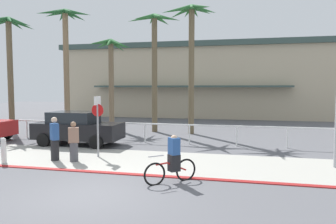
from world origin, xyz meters
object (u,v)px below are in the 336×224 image
at_px(palm_tree_3, 154,46).
at_px(car_black_1, 77,128).
at_px(palm_tree_1, 66,40).
at_px(pedestrian_0, 74,143).
at_px(palm_tree_2, 111,59).
at_px(cyclist_red_0, 173,160).
at_px(bollard_1, 4,150).
at_px(palm_tree_4, 191,35).
at_px(stop_sign_bike_lane, 98,117).
at_px(pedestrian_1, 55,140).
at_px(palm_tree_0, 10,45).

xyz_separation_m(palm_tree_3, car_black_1, (-2.49, -5.62, -4.70)).
bearing_deg(palm_tree_1, pedestrian_0, -58.28).
relative_size(palm_tree_2, car_black_1, 1.42).
bearing_deg(cyclist_red_0, bollard_1, 171.87).
relative_size(cyclist_red_0, pedestrian_0, 0.94).
bearing_deg(palm_tree_3, car_black_1, -113.92).
bearing_deg(cyclist_red_0, palm_tree_4, 96.47).
bearing_deg(bollard_1, stop_sign_bike_lane, 31.10).
bearing_deg(car_black_1, palm_tree_1, 125.18).
bearing_deg(car_black_1, palm_tree_4, 46.81).
relative_size(pedestrian_0, pedestrian_1, 0.91).
xyz_separation_m(palm_tree_1, cyclist_red_0, (9.44, -10.00, -5.35)).
bearing_deg(car_black_1, palm_tree_2, 97.36).
relative_size(bollard_1, palm_tree_3, 0.13).
bearing_deg(palm_tree_1, palm_tree_3, 9.43).
relative_size(car_black_1, pedestrian_0, 2.76).
xyz_separation_m(bollard_1, car_black_1, (0.75, 4.36, 0.35)).
bearing_deg(palm_tree_3, pedestrian_1, -99.66).
bearing_deg(palm_tree_4, cyclist_red_0, -83.53).
bearing_deg(palm_tree_2, bollard_1, -89.66).
bearing_deg(cyclist_red_0, pedestrian_0, 157.33).
bearing_deg(cyclist_red_0, pedestrian_1, 160.77).
distance_m(palm_tree_0, pedestrian_0, 12.03).
distance_m(bollard_1, palm_tree_4, 12.52).
xyz_separation_m(palm_tree_3, cyclist_red_0, (3.67, -10.96, -4.88)).
relative_size(palm_tree_4, car_black_1, 1.82).
xyz_separation_m(stop_sign_bike_lane, palm_tree_0, (-8.98, 6.05, 3.97)).
bearing_deg(palm_tree_2, cyclist_red_0, -59.11).
relative_size(palm_tree_1, pedestrian_1, 4.58).
xyz_separation_m(palm_tree_1, palm_tree_2, (2.47, 1.66, -1.19)).
distance_m(palm_tree_1, palm_tree_2, 3.20).
xyz_separation_m(palm_tree_3, palm_tree_4, (2.46, -0.34, 0.55)).
relative_size(palm_tree_1, palm_tree_3, 1.05).
bearing_deg(palm_tree_2, car_black_1, -82.64).
bearing_deg(stop_sign_bike_lane, car_black_1, 132.88).
distance_m(stop_sign_bike_lane, bollard_1, 3.77).
relative_size(palm_tree_1, car_black_1, 1.83).
distance_m(palm_tree_0, car_black_1, 8.93).
xyz_separation_m(palm_tree_0, cyclist_red_0, (12.82, -8.89, -4.95)).
bearing_deg(car_black_1, pedestrian_1, -75.11).
bearing_deg(palm_tree_3, stop_sign_bike_lane, -91.19).
bearing_deg(bollard_1, cyclist_red_0, -8.13).
height_order(palm_tree_4, cyclist_red_0, palm_tree_4).
distance_m(bollard_1, cyclist_red_0, 6.98).
bearing_deg(cyclist_red_0, palm_tree_1, 133.35).
xyz_separation_m(palm_tree_4, pedestrian_0, (-3.19, -8.79, -5.39)).
distance_m(car_black_1, cyclist_red_0, 8.16).
bearing_deg(pedestrian_0, pedestrian_1, -179.04).
bearing_deg(car_black_1, bollard_1, -99.80).
distance_m(palm_tree_2, palm_tree_4, 6.00).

